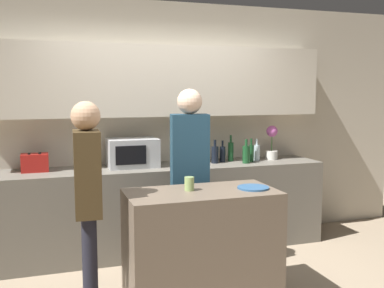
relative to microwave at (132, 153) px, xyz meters
The scene contains 17 objects.
back_wall 0.58m from the microwave, 34.15° to the left, with size 6.40×0.40×2.70m.
back_counter 0.68m from the microwave, 13.76° to the right, with size 3.60×0.62×0.92m.
kitchen_island 1.50m from the microwave, 77.13° to the right, with size 1.21×0.60×0.93m.
microwave is the anchor object (origin of this frame).
toaster 0.98m from the microwave, behind, with size 0.26×0.16×0.18m.
potted_plant 1.65m from the microwave, ahead, with size 0.14×0.14×0.40m.
bottle_0 0.82m from the microwave, ahead, with size 0.06×0.06×0.31m.
bottle_1 0.92m from the microwave, ahead, with size 0.08×0.08×0.26m.
bottle_2 1.02m from the microwave, ahead, with size 0.06×0.06×0.24m.
bottle_3 1.13m from the microwave, ahead, with size 0.06×0.06×0.30m.
bottle_4 1.25m from the microwave, ahead, with size 0.08×0.08×0.27m.
bottle_5 1.34m from the microwave, ahead, with size 0.06×0.06×0.26m.
bottle_6 1.44m from the microwave, ahead, with size 0.08×0.08×0.25m.
plate_on_island 1.58m from the microwave, 61.96° to the right, with size 0.26×0.26×0.01m.
cup_0 1.31m from the microwave, 80.42° to the right, with size 0.08×0.08×0.11m.
person_left 0.87m from the microwave, 63.69° to the right, with size 0.36×0.24×1.74m.
person_center 1.42m from the microwave, 114.06° to the right, with size 0.22×0.35×1.65m.
Camera 1 is at (-1.15, -3.19, 1.72)m, focal length 42.00 mm.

